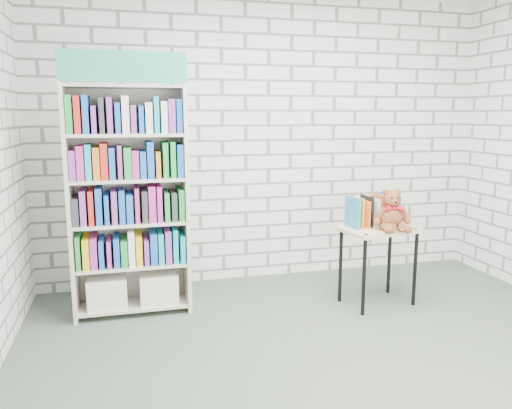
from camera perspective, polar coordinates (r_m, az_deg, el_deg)
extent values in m
plane|color=#445044|center=(3.53, 10.79, -17.78)|extent=(4.50, 4.50, 0.00)
cube|color=silver|center=(5.00, 1.42, 7.36)|extent=(4.50, 0.02, 2.80)
cube|color=beige|center=(4.24, -20.45, 0.00)|extent=(0.03, 0.37, 1.89)
cube|color=beige|center=(4.24, -8.09, 0.55)|extent=(0.03, 0.37, 1.89)
cube|color=beige|center=(4.38, -14.29, 0.66)|extent=(0.94, 0.02, 1.89)
cube|color=teal|center=(4.00, -14.93, 15.00)|extent=(0.94, 0.02, 0.23)
cube|color=beige|center=(4.45, -13.76, -10.99)|extent=(0.88, 0.35, 0.03)
cube|color=beige|center=(4.33, -13.96, -6.58)|extent=(0.88, 0.35, 0.03)
cube|color=beige|center=(4.24, -14.17, -1.96)|extent=(0.88, 0.35, 0.03)
cube|color=beige|center=(4.18, -14.38, 2.83)|extent=(0.88, 0.35, 0.03)
cube|color=beige|center=(4.16, -14.60, 7.71)|extent=(0.88, 0.35, 0.03)
cube|color=beige|center=(4.16, -14.84, 12.92)|extent=(0.88, 0.35, 0.03)
cube|color=silver|center=(4.40, -16.61, -9.41)|extent=(0.31, 0.31, 0.25)
cube|color=silver|center=(4.40, -11.07, -9.16)|extent=(0.31, 0.31, 0.25)
cube|color=purple|center=(4.28, -14.04, -4.83)|extent=(0.88, 0.31, 0.25)
cube|color=#333338|center=(4.21, -14.25, -0.13)|extent=(0.88, 0.31, 0.25)
cube|color=red|center=(4.16, -14.46, 4.71)|extent=(0.88, 0.31, 0.25)
cube|color=yellow|center=(4.14, -14.68, 9.63)|extent=(0.88, 0.31, 0.25)
cube|color=tan|center=(4.45, 13.89, -2.77)|extent=(0.70, 0.54, 0.03)
cylinder|color=black|center=(4.25, 12.23, -8.12)|extent=(0.03, 0.03, 0.66)
cylinder|color=black|center=(4.52, 9.63, -6.93)|extent=(0.03, 0.03, 0.66)
cylinder|color=black|center=(4.58, 17.72, -7.03)|extent=(0.03, 0.03, 0.66)
cylinder|color=black|center=(4.83, 14.99, -6.01)|extent=(0.03, 0.03, 0.66)
cylinder|color=black|center=(4.17, 12.45, -3.42)|extent=(0.04, 0.04, 0.01)
cylinder|color=black|center=(4.49, 17.78, -2.68)|extent=(0.04, 0.04, 0.01)
cube|color=teal|center=(4.37, 10.91, -0.90)|extent=(0.05, 0.20, 0.26)
cube|color=gold|center=(4.40, 11.48, -0.85)|extent=(0.05, 0.20, 0.26)
cube|color=orange|center=(4.43, 12.05, -0.79)|extent=(0.05, 0.20, 0.26)
cube|color=black|center=(4.47, 12.61, -0.73)|extent=(0.05, 0.20, 0.26)
cube|color=white|center=(4.50, 13.16, -0.68)|extent=(0.05, 0.20, 0.26)
cube|color=#C25F22|center=(4.53, 13.70, -0.62)|extent=(0.05, 0.20, 0.26)
cube|color=#397AD8|center=(4.56, 14.24, -0.57)|extent=(0.05, 0.20, 0.26)
cube|color=#FAFF54|center=(4.60, 14.76, -0.52)|extent=(0.05, 0.20, 0.26)
cube|color=teal|center=(4.63, 15.28, -0.46)|extent=(0.05, 0.20, 0.26)
ellipsoid|color=maroon|center=(4.40, 15.17, -1.39)|extent=(0.21, 0.18, 0.21)
sphere|color=maroon|center=(4.37, 15.29, 0.62)|extent=(0.15, 0.15, 0.15)
sphere|color=maroon|center=(4.35, 14.59, 1.40)|extent=(0.06, 0.06, 0.06)
sphere|color=maroon|center=(4.39, 15.92, 1.42)|extent=(0.06, 0.06, 0.06)
sphere|color=maroon|center=(4.32, 15.55, 0.23)|extent=(0.06, 0.06, 0.06)
sphere|color=black|center=(4.30, 15.26, 0.74)|extent=(0.02, 0.02, 0.02)
sphere|color=black|center=(4.32, 15.90, 0.75)|extent=(0.02, 0.02, 0.02)
sphere|color=black|center=(4.29, 15.68, 0.23)|extent=(0.02, 0.02, 0.02)
cylinder|color=maroon|center=(4.34, 14.00, -1.10)|extent=(0.11, 0.10, 0.15)
cylinder|color=maroon|center=(4.41, 16.53, -1.04)|extent=(0.10, 0.08, 0.15)
sphere|color=maroon|center=(4.33, 13.67, -1.91)|extent=(0.06, 0.06, 0.06)
sphere|color=maroon|center=(4.42, 16.92, -1.81)|extent=(0.06, 0.06, 0.06)
cylinder|color=maroon|center=(4.30, 14.88, -2.52)|extent=(0.09, 0.16, 0.08)
cylinder|color=maroon|center=(4.34, 16.34, -2.47)|extent=(0.13, 0.17, 0.08)
sphere|color=maroon|center=(4.23, 14.88, -2.80)|extent=(0.07, 0.07, 0.07)
sphere|color=maroon|center=(4.29, 16.98, -2.72)|extent=(0.07, 0.07, 0.07)
cone|color=red|center=(4.32, 15.08, -0.42)|extent=(0.07, 0.06, 0.06)
cone|color=red|center=(4.34, 15.93, -0.40)|extent=(0.07, 0.06, 0.06)
sphere|color=red|center=(4.33, 15.52, -0.41)|extent=(0.03, 0.03, 0.03)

